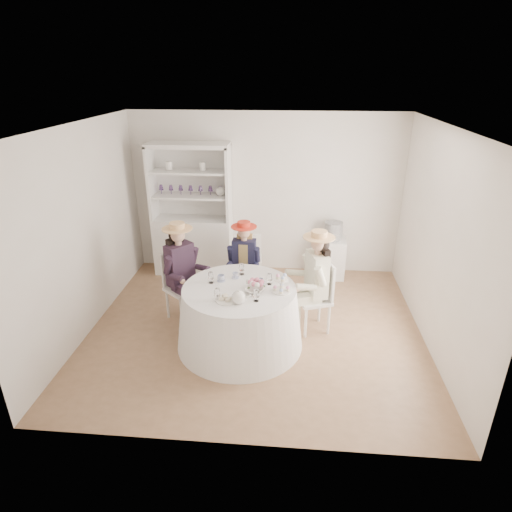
{
  "coord_description": "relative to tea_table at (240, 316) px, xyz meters",
  "views": [
    {
      "loc": [
        0.44,
        -5.0,
        3.29
      ],
      "look_at": [
        0.0,
        0.1,
        1.05
      ],
      "focal_mm": 30.0,
      "sensor_mm": 36.0,
      "label": 1
    }
  ],
  "objects": [
    {
      "name": "guest_right",
      "position": [
        0.94,
        0.42,
        0.41
      ],
      "size": [
        0.59,
        0.54,
        1.44
      ],
      "rotation": [
        0.0,
        0.0,
        -1.23
      ],
      "color": "silver",
      "rests_on": "ground"
    },
    {
      "name": "sandwich_plate",
      "position": [
        -0.11,
        -0.32,
        0.42
      ],
      "size": [
        0.26,
        0.26,
        0.06
      ],
      "rotation": [
        0.0,
        0.0,
        -0.35
      ],
      "color": "white",
      "rests_on": "tea_table"
    },
    {
      "name": "stemware_set",
      "position": [
        0.0,
        -0.0,
        0.48
      ],
      "size": [
        0.81,
        0.79,
        0.15
      ],
      "color": "white",
      "rests_on": "tea_table"
    },
    {
      "name": "table_teapot",
      "position": [
        0.04,
        -0.36,
        0.48
      ],
      "size": [
        0.23,
        0.16,
        0.17
      ],
      "rotation": [
        0.0,
        0.0,
        -0.43
      ],
      "color": "white",
      "rests_on": "tea_table"
    },
    {
      "name": "flower_bowl",
      "position": [
        0.2,
        -0.11,
        0.44
      ],
      "size": [
        0.28,
        0.28,
        0.05
      ],
      "primitive_type": "imported",
      "rotation": [
        0.0,
        0.0,
        -0.37
      ],
      "color": "white",
      "rests_on": "tea_table"
    },
    {
      "name": "guest_mid",
      "position": [
        -0.06,
        1.03,
        0.34
      ],
      "size": [
        0.47,
        0.5,
        1.31
      ],
      "rotation": [
        0.0,
        0.0,
        -0.03
      ],
      "color": "silver",
      "rests_on": "ground"
    },
    {
      "name": "wall_left",
      "position": [
        -2.08,
        0.36,
        0.95
      ],
      "size": [
        0.0,
        4.5,
        4.5
      ],
      "primitive_type": "plane",
      "rotation": [
        1.57,
        0.0,
        1.57
      ],
      "color": "silver",
      "rests_on": "ground"
    },
    {
      "name": "guest_left",
      "position": [
        -0.87,
        0.56,
        0.41
      ],
      "size": [
        0.62,
        0.6,
        1.44
      ],
      "rotation": [
        0.0,
        0.0,
        0.88
      ],
      "color": "silver",
      "rests_on": "ground"
    },
    {
      "name": "flower_arrangement",
      "position": [
        0.2,
        -0.02,
        0.49
      ],
      "size": [
        0.18,
        0.18,
        0.07
      ],
      "rotation": [
        0.0,
        0.0,
        0.09
      ],
      "color": "pink",
      "rests_on": "tea_table"
    },
    {
      "name": "cupcake_stand",
      "position": [
        0.52,
        -0.04,
        0.49
      ],
      "size": [
        0.23,
        0.23,
        0.22
      ],
      "rotation": [
        0.0,
        0.0,
        -0.36
      ],
      "color": "white",
      "rests_on": "tea_table"
    },
    {
      "name": "side_table",
      "position": [
        1.32,
        2.11,
        -0.07
      ],
      "size": [
        0.44,
        0.44,
        0.68
      ],
      "primitive_type": "cube",
      "rotation": [
        0.0,
        0.0,
        -0.01
      ],
      "color": "silver",
      "rests_on": "ground"
    },
    {
      "name": "tea_table",
      "position": [
        0.0,
        0.0,
        0.0
      ],
      "size": [
        1.62,
        1.62,
        0.81
      ],
      "rotation": [
        0.0,
        0.0,
        -0.42
      ],
      "color": "white",
      "rests_on": "ground"
    },
    {
      "name": "wall_front",
      "position": [
        0.17,
        -1.64,
        0.95
      ],
      "size": [
        4.5,
        0.0,
        4.5
      ],
      "primitive_type": "plane",
      "rotation": [
        -1.57,
        0.0,
        0.0
      ],
      "color": "silver",
      "rests_on": "ground"
    },
    {
      "name": "ceiling",
      "position": [
        0.17,
        0.36,
        2.3
      ],
      "size": [
        4.5,
        4.5,
        0.0
      ],
      "primitive_type": "plane",
      "rotation": [
        3.14,
        0.0,
        0.0
      ],
      "color": "white",
      "rests_on": "wall_back"
    },
    {
      "name": "wall_right",
      "position": [
        2.42,
        0.36,
        0.95
      ],
      "size": [
        0.0,
        4.5,
        4.5
      ],
      "primitive_type": "plane",
      "rotation": [
        1.57,
        0.0,
        -1.57
      ],
      "color": "silver",
      "rests_on": "ground"
    },
    {
      "name": "hutch",
      "position": [
        -1.05,
        2.13,
        0.39
      ],
      "size": [
        1.5,
        0.96,
        2.23
      ],
      "rotation": [
        0.0,
        0.0,
        -0.38
      ],
      "color": "silver",
      "rests_on": "ground"
    },
    {
      "name": "teacup_c",
      "position": [
        0.25,
        0.13,
        0.44
      ],
      "size": [
        0.11,
        0.11,
        0.06
      ],
      "primitive_type": "imported",
      "rotation": [
        0.0,
        0.0,
        0.38
      ],
      "color": "white",
      "rests_on": "tea_table"
    },
    {
      "name": "ground",
      "position": [
        0.17,
        0.36,
        -0.4
      ],
      "size": [
        4.5,
        4.5,
        0.0
      ],
      "primitive_type": "plane",
      "color": "brown",
      "rests_on": "ground"
    },
    {
      "name": "teacup_b",
      "position": [
        -0.08,
        0.27,
        0.44
      ],
      "size": [
        0.07,
        0.07,
        0.07
      ],
      "primitive_type": "imported",
      "rotation": [
        0.0,
        0.0,
        -0.03
      ],
      "color": "white",
      "rests_on": "tea_table"
    },
    {
      "name": "wall_back",
      "position": [
        0.17,
        2.36,
        0.95
      ],
      "size": [
        4.5,
        0.0,
        4.5
      ],
      "primitive_type": "plane",
      "rotation": [
        1.57,
        0.0,
        0.0
      ],
      "color": "silver",
      "rests_on": "ground"
    },
    {
      "name": "hatbox",
      "position": [
        1.32,
        2.11,
        0.42
      ],
      "size": [
        0.37,
        0.37,
        0.3
      ],
      "primitive_type": "cylinder",
      "rotation": [
        0.0,
        0.0,
        0.27
      ],
      "color": "black",
      "rests_on": "side_table"
    },
    {
      "name": "spare_chair",
      "position": [
        -0.04,
        1.64,
        0.1
      ],
      "size": [
        0.42,
        0.42,
        0.94
      ],
      "rotation": [
        0.0,
        0.0,
        3.22
      ],
      "color": "silver",
      "rests_on": "ground"
    },
    {
      "name": "teacup_a",
      "position": [
        -0.25,
        0.17,
        0.45
      ],
      "size": [
        0.11,
        0.11,
        0.07
      ],
      "primitive_type": "imported",
      "rotation": [
        0.0,
        0.0,
        0.23
      ],
      "color": "white",
      "rests_on": "tea_table"
    }
  ]
}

